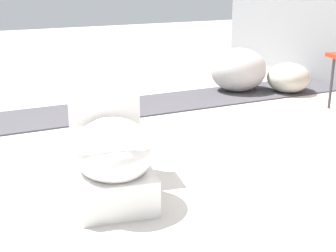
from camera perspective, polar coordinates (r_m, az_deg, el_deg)
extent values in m
plane|color=beige|center=(2.44, -3.20, -6.48)|extent=(14.00, 14.00, 0.00)
cube|color=#423F44|center=(3.73, -3.41, 2.47)|extent=(0.56, 8.00, 0.01)
cube|color=white|center=(2.28, -6.91, -6.15)|extent=(0.65, 0.44, 0.17)
ellipsoid|color=white|center=(2.12, -6.69, -2.90)|extent=(0.50, 0.43, 0.28)
cylinder|color=white|center=(2.10, -6.74, -1.47)|extent=(0.45, 0.45, 0.03)
cube|color=white|center=(2.39, -7.86, 1.03)|extent=(0.24, 0.37, 0.30)
cube|color=white|center=(2.34, -8.04, 4.96)|extent=(0.26, 0.39, 0.04)
cylinder|color=silver|center=(2.35, -6.12, 5.66)|extent=(0.02, 0.02, 0.01)
cylinder|color=#38383D|center=(3.85, 19.30, 4.97)|extent=(0.02, 0.02, 0.40)
ellipsoid|color=#ADA899|center=(4.28, 14.47, 5.71)|extent=(0.51, 0.50, 0.26)
ellipsoid|color=#B7B2AD|center=(4.22, 8.58, 6.77)|extent=(0.50, 0.56, 0.39)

